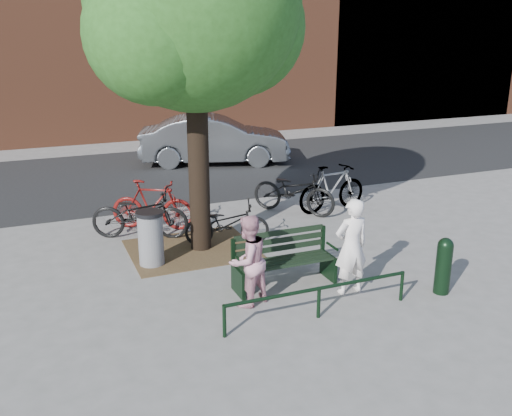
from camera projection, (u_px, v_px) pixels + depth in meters
name	position (u px, v px, depth m)	size (l,w,h in m)	color
ground	(285.00, 286.00, 9.69)	(90.00, 90.00, 0.00)	gray
dirt_pit	(192.00, 249.00, 11.26)	(2.40, 2.00, 0.02)	brown
road	(165.00, 173.00, 17.18)	(40.00, 7.00, 0.01)	black
park_bench	(283.00, 258.00, 9.61)	(1.74, 0.54, 0.97)	black
guard_railing	(319.00, 293.00, 8.51)	(3.06, 0.06, 0.51)	black
street_tree	(197.00, 14.00, 10.02)	(4.20, 3.80, 6.50)	black
person_left	(351.00, 246.00, 9.22)	(0.59, 0.39, 1.62)	white
person_right	(248.00, 261.00, 8.83)	(0.72, 0.56, 1.47)	#C78899
bollard	(444.00, 264.00, 9.28)	(0.26, 0.26, 0.96)	black
litter_bin	(151.00, 238.00, 10.40)	(0.50, 0.50, 1.03)	gray
bicycle_a	(140.00, 214.00, 11.74)	(0.70, 2.00, 1.05)	black
bicycle_b	(153.00, 205.00, 12.27)	(0.51, 1.82, 1.09)	#5D0F0D
bicycle_c	(227.00, 224.00, 11.40)	(0.59, 1.70, 0.89)	black
bicycle_d	(332.00, 188.00, 13.50)	(0.53, 1.87, 1.12)	gray
bicycle_e	(294.00, 191.00, 13.34)	(0.72, 2.05, 1.08)	black
parked_car	(214.00, 140.00, 18.20)	(1.64, 4.71, 1.55)	slate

